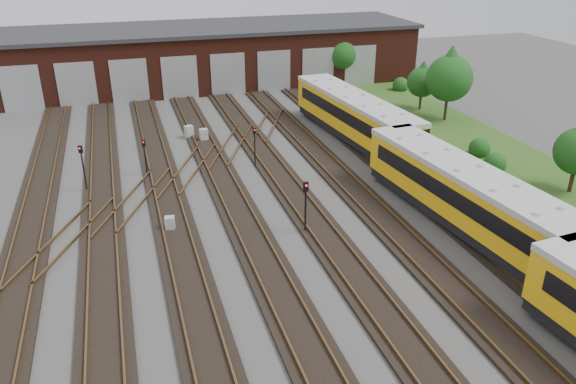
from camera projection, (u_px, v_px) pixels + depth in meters
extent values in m
plane|color=#43413E|center=(304.00, 263.00, 29.28)|extent=(120.00, 120.00, 0.00)
cube|color=black|center=(13.00, 309.00, 25.51)|extent=(2.40, 70.00, 0.18)
cube|color=brown|center=(29.00, 303.00, 25.63)|extent=(0.10, 70.00, 0.15)
cube|color=black|center=(104.00, 294.00, 26.58)|extent=(2.40, 70.00, 0.18)
cube|color=brown|center=(88.00, 294.00, 26.32)|extent=(0.10, 70.00, 0.15)
cube|color=brown|center=(119.00, 289.00, 26.70)|extent=(0.10, 70.00, 0.15)
cube|color=black|center=(189.00, 280.00, 27.64)|extent=(2.40, 70.00, 0.18)
cube|color=brown|center=(174.00, 280.00, 27.38)|extent=(0.10, 70.00, 0.15)
cube|color=brown|center=(203.00, 275.00, 27.77)|extent=(0.10, 70.00, 0.15)
cube|color=black|center=(267.00, 267.00, 28.71)|extent=(2.40, 70.00, 0.18)
cube|color=brown|center=(253.00, 267.00, 28.45)|extent=(0.10, 70.00, 0.15)
cube|color=brown|center=(280.00, 262.00, 28.83)|extent=(0.10, 70.00, 0.15)
cube|color=black|center=(340.00, 255.00, 29.78)|extent=(2.40, 70.00, 0.18)
cube|color=brown|center=(327.00, 255.00, 29.52)|extent=(0.10, 70.00, 0.15)
cube|color=brown|center=(352.00, 251.00, 29.90)|extent=(0.10, 70.00, 0.15)
cube|color=black|center=(407.00, 244.00, 30.84)|extent=(2.40, 70.00, 0.18)
cube|color=brown|center=(396.00, 243.00, 30.58)|extent=(0.10, 70.00, 0.15)
cube|color=brown|center=(419.00, 240.00, 30.97)|extent=(0.10, 70.00, 0.15)
cube|color=black|center=(470.00, 234.00, 31.91)|extent=(2.40, 70.00, 0.18)
cube|color=brown|center=(460.00, 233.00, 31.65)|extent=(0.10, 70.00, 0.15)
cube|color=brown|center=(482.00, 229.00, 32.03)|extent=(0.10, 70.00, 0.15)
cube|color=black|center=(529.00, 224.00, 32.98)|extent=(2.40, 70.00, 0.18)
cube|color=brown|center=(520.00, 223.00, 32.72)|extent=(0.10, 70.00, 0.15)
cube|color=brown|center=(540.00, 220.00, 33.10)|extent=(0.10, 70.00, 0.15)
cube|color=brown|center=(135.00, 199.00, 35.72)|extent=(5.40, 9.62, 0.15)
cube|color=brown|center=(189.00, 169.00, 40.26)|extent=(5.40, 9.62, 0.15)
cube|color=brown|center=(232.00, 145.00, 44.80)|extent=(5.40, 9.62, 0.15)
cube|color=brown|center=(65.00, 238.00, 31.18)|extent=(5.40, 9.62, 0.15)
cube|color=brown|center=(268.00, 126.00, 49.33)|extent=(5.40, 9.62, 0.15)
cube|color=#4E1E13|center=(191.00, 58.00, 62.74)|extent=(50.00, 12.00, 6.00)
cube|color=#2C2C2F|center=(188.00, 29.00, 61.42)|extent=(51.00, 12.50, 0.40)
cube|color=#989A9D|center=(21.00, 89.00, 53.32)|extent=(3.60, 0.12, 4.40)
cube|color=#989A9D|center=(77.00, 85.00, 54.65)|extent=(3.60, 0.12, 4.40)
cube|color=#989A9D|center=(130.00, 81.00, 55.98)|extent=(3.60, 0.12, 4.40)
cube|color=#989A9D|center=(180.00, 78.00, 57.32)|extent=(3.60, 0.12, 4.40)
cube|color=#989A9D|center=(228.00, 75.00, 58.65)|extent=(3.60, 0.12, 4.40)
cube|color=#989A9D|center=(274.00, 72.00, 59.98)|extent=(3.60, 0.12, 4.40)
cube|color=#989A9D|center=(318.00, 69.00, 61.32)|extent=(3.60, 0.12, 4.40)
cube|color=#989A9D|center=(360.00, 66.00, 62.65)|extent=(3.60, 0.12, 4.40)
cube|color=#294D19|center=(497.00, 157.00, 43.02)|extent=(8.00, 55.00, 0.05)
cube|color=black|center=(463.00, 218.00, 32.48)|extent=(4.03, 16.64, 0.66)
cube|color=yellow|center=(466.00, 194.00, 31.83)|extent=(4.36, 16.67, 2.42)
cube|color=silver|center=(469.00, 171.00, 31.26)|extent=(4.47, 16.68, 0.33)
cube|color=black|center=(446.00, 193.00, 31.22)|extent=(1.40, 14.44, 0.93)
cube|color=black|center=(487.00, 185.00, 32.22)|extent=(1.40, 14.44, 0.93)
cube|color=black|center=(353.00, 133.00, 46.36)|extent=(4.03, 16.64, 0.66)
cube|color=yellow|center=(354.00, 115.00, 45.72)|extent=(4.36, 16.67, 2.42)
cube|color=silver|center=(355.00, 98.00, 45.14)|extent=(4.47, 16.68, 0.33)
cube|color=black|center=(339.00, 113.00, 45.10)|extent=(1.40, 14.44, 0.93)
cube|color=black|center=(370.00, 109.00, 46.10)|extent=(1.40, 14.44, 0.93)
cylinder|color=black|center=(84.00, 172.00, 36.88)|extent=(0.10, 0.10, 2.71)
cube|color=black|center=(80.00, 149.00, 36.20)|extent=(0.28, 0.23, 0.49)
sphere|color=#FF0E20|center=(80.00, 148.00, 36.08)|extent=(0.12, 0.12, 0.12)
cylinder|color=black|center=(146.00, 161.00, 39.52)|extent=(0.09, 0.09, 2.14)
cube|color=black|center=(144.00, 143.00, 38.98)|extent=(0.26, 0.18, 0.47)
sphere|color=#FF0E20|center=(144.00, 142.00, 38.86)|extent=(0.11, 0.11, 0.11)
cylinder|color=black|center=(255.00, 150.00, 40.80)|extent=(0.09, 0.09, 2.55)
cube|color=black|center=(254.00, 131.00, 40.17)|extent=(0.23, 0.14, 0.44)
sphere|color=#FF0E20|center=(255.00, 130.00, 40.06)|extent=(0.11, 0.11, 0.11)
cylinder|color=black|center=(305.00, 212.00, 31.67)|extent=(0.11, 0.11, 2.62)
cube|color=black|center=(306.00, 187.00, 31.00)|extent=(0.29, 0.18, 0.56)
sphere|color=#FF0E20|center=(306.00, 186.00, 30.86)|extent=(0.13, 0.13, 0.13)
cube|color=#B1B5B7|center=(189.00, 132.00, 46.93)|extent=(0.79, 0.73, 1.06)
cube|color=#B1B5B7|center=(170.00, 224.00, 32.20)|extent=(0.62, 0.54, 0.91)
cube|color=#B1B5B7|center=(204.00, 135.00, 46.13)|extent=(0.69, 0.60, 1.07)
cube|color=#B1B5B7|center=(336.00, 115.00, 51.58)|extent=(0.70, 0.64, 0.94)
cylinder|color=#312516|center=(340.00, 76.00, 63.54)|extent=(0.20, 0.20, 1.85)
sphere|color=#154B15|center=(340.00, 54.00, 62.50)|extent=(3.60, 3.60, 3.60)
cone|color=#154B15|center=(341.00, 43.00, 61.97)|extent=(3.08, 3.08, 2.57)
cylinder|color=#312516|center=(420.00, 102.00, 54.41)|extent=(0.23, 0.23, 1.49)
sphere|color=#154B15|center=(422.00, 82.00, 53.58)|extent=(2.89, 2.89, 2.89)
cone|color=#154B15|center=(423.00, 71.00, 53.15)|extent=(2.48, 2.48, 2.06)
cylinder|color=#312516|center=(446.00, 109.00, 51.12)|extent=(0.26, 0.26, 2.12)
sphere|color=#154B15|center=(449.00, 78.00, 49.94)|extent=(4.13, 4.13, 4.13)
cone|color=#154B15|center=(451.00, 62.00, 49.32)|extent=(3.54, 3.54, 2.95)
cylinder|color=#312516|center=(571.00, 181.00, 36.94)|extent=(0.27, 0.27, 1.58)
sphere|color=#154B15|center=(495.00, 160.00, 40.24)|extent=(1.64, 1.64, 1.64)
sphere|color=#154B15|center=(480.00, 145.00, 43.08)|extent=(1.64, 1.64, 1.64)
sphere|color=#154B15|center=(401.00, 83.00, 61.07)|extent=(1.70, 1.70, 1.70)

